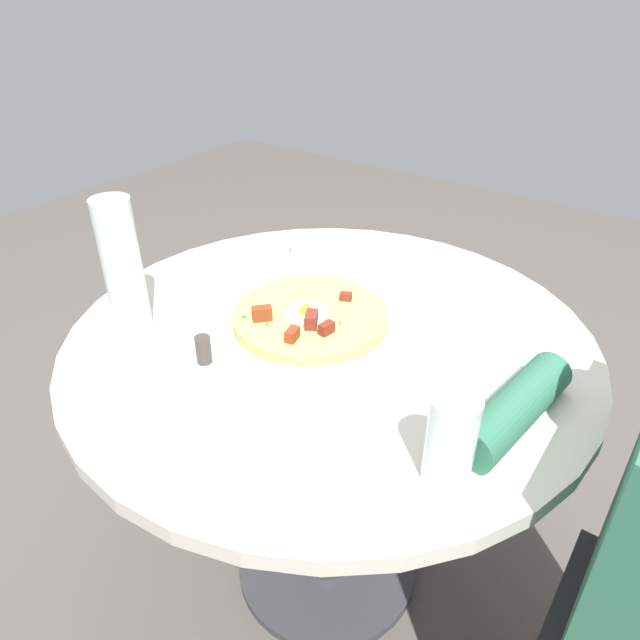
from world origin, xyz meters
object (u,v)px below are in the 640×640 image
object	(u,v)px
salt_shaker	(296,246)
pepper_shaker	(203,350)
breakfast_pizza	(310,316)
fork	(168,452)
bread_plate	(386,249)
dining_table	(329,400)
pizza_plate	(310,323)
water_bottle	(122,266)
water_glass	(451,440)
knife	(187,439)

from	to	relation	value
salt_shaker	pepper_shaker	bearing A→B (deg)	16.90
breakfast_pizza	fork	size ratio (longest dim) A/B	1.69
breakfast_pizza	bread_plate	world-z (taller)	breakfast_pizza
dining_table	pepper_shaker	size ratio (longest dim) A/B	19.35
pizza_plate	salt_shaker	size ratio (longest dim) A/B	7.03
dining_table	bread_plate	xyz separation A→B (m)	(-0.38, -0.09, 0.18)
fork	bread_plate	bearing A→B (deg)	101.82
salt_shaker	pepper_shaker	world-z (taller)	pepper_shaker
pizza_plate	salt_shaker	distance (m)	0.32
dining_table	pepper_shaker	distance (m)	0.32
fork	salt_shaker	xyz separation A→B (m)	(-0.64, -0.26, 0.02)
pizza_plate	water_bottle	world-z (taller)	water_bottle
fork	water_bottle	xyz separation A→B (m)	(-0.20, -0.33, 0.12)
water_glass	fork	bearing A→B (deg)	-60.20
dining_table	knife	xyz separation A→B (m)	(0.37, 0.00, 0.18)
dining_table	water_bottle	world-z (taller)	water_bottle
pepper_shaker	salt_shaker	bearing A→B (deg)	-163.10
dining_table	pepper_shaker	bearing A→B (deg)	-30.53
breakfast_pizza	knife	bearing A→B (deg)	6.57
pizza_plate	water_bottle	distance (m)	0.37
pizza_plate	water_glass	world-z (taller)	water_glass
bread_plate	pepper_shaker	size ratio (longest dim) A/B	3.05
dining_table	water_bottle	distance (m)	0.49
fork	pepper_shaker	size ratio (longest dim) A/B	3.45
water_bottle	salt_shaker	size ratio (longest dim) A/B	5.35
bread_plate	water_bottle	bearing A→B (deg)	-21.78
breakfast_pizza	bread_plate	distance (m)	0.39
knife	bread_plate	bearing A→B (deg)	102.38
breakfast_pizza	pepper_shaker	bearing A→B (deg)	-22.47
breakfast_pizza	fork	distance (m)	0.40
pizza_plate	salt_shaker	xyz separation A→B (m)	(-0.24, -0.22, 0.02)
salt_shaker	water_glass	bearing A→B (deg)	53.87
pizza_plate	pepper_shaker	bearing A→B (deg)	-22.15
dining_table	bread_plate	world-z (taller)	bread_plate
dining_table	salt_shaker	xyz separation A→B (m)	(-0.23, -0.26, 0.20)
knife	water_bottle	distance (m)	0.39
dining_table	knife	distance (m)	0.41
salt_shaker	fork	bearing A→B (deg)	21.96
breakfast_pizza	water_bottle	xyz separation A→B (m)	(0.20, -0.29, 0.11)
water_glass	pepper_shaker	world-z (taller)	water_glass
dining_table	water_bottle	size ratio (longest dim) A/B	3.90
pepper_shaker	knife	bearing A→B (deg)	38.29
pizza_plate	pepper_shaker	distance (m)	0.22
bread_plate	water_glass	size ratio (longest dim) A/B	1.14
pizza_plate	knife	size ratio (longest dim) A/B	1.89
knife	breakfast_pizza	bearing A→B (deg)	101.67
knife	water_glass	size ratio (longest dim) A/B	1.29
dining_table	salt_shaker	size ratio (longest dim) A/B	20.85
fork	salt_shaker	size ratio (longest dim) A/B	3.72
breakfast_pizza	water_bottle	distance (m)	0.36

